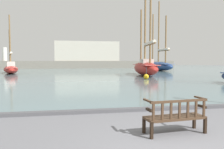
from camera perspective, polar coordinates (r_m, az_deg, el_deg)
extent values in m
cube|color=slate|center=(48.10, -7.26, 1.38)|extent=(100.00, 80.00, 0.08)
cube|color=#4C4C50|center=(8.42, 6.82, -9.03)|extent=(40.00, 0.30, 0.12)
cube|color=black|center=(5.93, 8.35, -12.97)|extent=(0.08, 0.08, 0.42)
cube|color=black|center=(6.68, 20.67, -11.27)|extent=(0.08, 0.08, 0.42)
cube|color=black|center=(5.54, 10.30, -14.19)|extent=(0.08, 0.08, 0.42)
cube|color=black|center=(6.34, 23.13, -12.14)|extent=(0.08, 0.08, 0.42)
cube|color=#422D1E|center=(6.03, 16.04, -10.73)|extent=(1.64, 0.67, 0.06)
cube|color=#422D1E|center=(5.75, 17.27, -6.66)|extent=(1.60, 0.20, 0.06)
cube|color=#422D1E|center=(5.45, 10.76, -9.66)|extent=(0.06, 0.05, 0.41)
cube|color=#422D1E|center=(5.56, 13.01, -9.42)|extent=(0.06, 0.05, 0.41)
cube|color=#422D1E|center=(5.67, 15.17, -9.19)|extent=(0.06, 0.05, 0.41)
cube|color=#422D1E|center=(5.80, 17.23, -8.95)|extent=(0.06, 0.05, 0.41)
cube|color=#422D1E|center=(5.93, 19.20, -8.71)|extent=(0.06, 0.05, 0.41)
cube|color=#422D1E|center=(6.07, 21.09, -8.47)|extent=(0.06, 0.05, 0.41)
cube|color=#422D1E|center=(6.21, 22.88, -8.23)|extent=(0.06, 0.05, 0.41)
cube|color=black|center=(5.53, 9.69, -9.12)|extent=(0.09, 0.30, 0.06)
cube|color=#422D1E|center=(5.57, 9.32, -6.77)|extent=(0.10, 0.47, 0.04)
cube|color=black|center=(6.33, 22.51, -7.72)|extent=(0.09, 0.30, 0.06)
cube|color=#422D1E|center=(6.37, 22.05, -5.68)|extent=(0.10, 0.47, 0.04)
ellipsoid|color=maroon|center=(27.75, 8.65, 1.57)|extent=(3.23, 9.28, 1.69)
cube|color=#C6514C|center=(27.74, 8.66, 2.53)|extent=(2.55, 8.14, 0.08)
cube|color=beige|center=(27.07, 8.98, 3.28)|extent=(1.48, 2.33, 0.66)
cylinder|color=brown|center=(28.29, 8.66, 12.45)|extent=(0.23, 0.23, 9.67)
cylinder|color=brown|center=(25.64, 9.80, 7.74)|extent=(0.71, 4.88, 0.18)
cylinder|color=silver|center=(25.66, 9.81, 8.15)|extent=(0.84, 4.41, 0.36)
cylinder|color=brown|center=(30.57, 7.60, 9.67)|extent=(0.23, 0.23, 7.41)
cylinder|color=brown|center=(25.51, 9.99, 10.87)|extent=(0.23, 0.23, 7.42)
cylinder|color=brown|center=(33.03, 6.62, 2.75)|extent=(0.37, 1.73, 0.18)
ellipsoid|color=maroon|center=(34.66, -24.91, 1.19)|extent=(3.93, 7.77, 1.11)
cube|color=#C6514C|center=(34.65, -24.93, 1.69)|extent=(3.23, 6.77, 0.08)
cube|color=beige|center=(34.08, -24.92, 2.41)|extent=(1.43, 1.81, 0.80)
cylinder|color=brown|center=(34.94, -25.10, 7.91)|extent=(0.19, 0.19, 7.48)
cylinder|color=brown|center=(33.04, -24.93, 4.86)|extent=(1.17, 3.49, 0.15)
cylinder|color=silver|center=(33.05, -24.93, 5.11)|extent=(1.21, 3.19, 0.30)
cylinder|color=brown|center=(36.95, -25.15, 6.21)|extent=(0.19, 0.19, 5.63)
cylinder|color=brown|center=(39.00, -25.13, 1.89)|extent=(0.47, 1.14, 0.15)
ellipsoid|color=navy|center=(41.61, 12.14, 2.14)|extent=(2.70, 10.32, 1.60)
cube|color=#516B9E|center=(41.60, 12.14, 2.74)|extent=(2.05, 9.08, 0.08)
cylinder|color=brown|center=(42.16, 12.11, 10.60)|extent=(0.25, 0.25, 11.45)
cylinder|color=brown|center=(39.82, 13.33, 6.11)|extent=(0.29, 4.50, 0.20)
cylinder|color=silver|center=(39.83, 13.34, 6.40)|extent=(0.48, 4.05, 0.40)
cylinder|color=brown|center=(44.65, 10.64, 9.11)|extent=(0.25, 0.25, 9.72)
cylinder|color=brown|center=(39.19, 13.89, 8.77)|extent=(0.25, 0.25, 8.26)
sphere|color=gold|center=(21.80, 8.93, -0.55)|extent=(0.51, 0.51, 0.51)
cylinder|color=#2D2D33|center=(21.76, 8.94, 1.04)|extent=(0.06, 0.06, 0.70)
cube|color=slate|center=(52.93, -7.53, 2.54)|extent=(45.51, 2.40, 1.87)
cube|color=#B7B2A3|center=(53.03, -6.42, 6.09)|extent=(15.28, 2.00, 4.67)
cylinder|color=beige|center=(55.02, -26.22, 4.80)|extent=(1.00, 1.00, 3.04)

